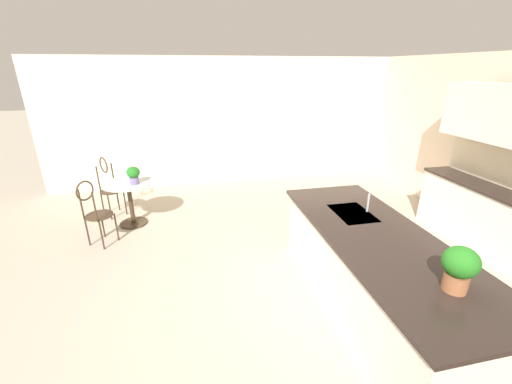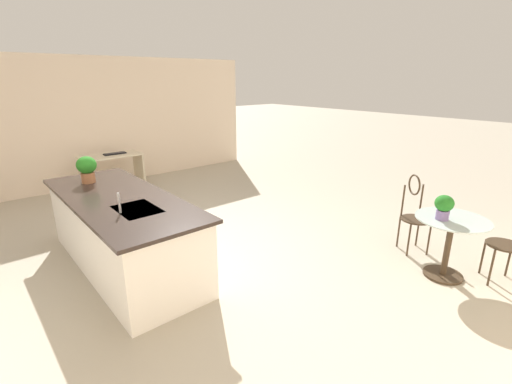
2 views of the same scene
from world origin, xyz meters
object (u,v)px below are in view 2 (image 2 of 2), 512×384
at_px(potted_plant_counter_far, 87,168).
at_px(potted_plant_on_table, 444,206).
at_px(chair_near_window, 415,210).
at_px(keyboard, 115,153).
at_px(writing_desk, 112,166).
at_px(bistro_table, 449,242).

bearing_deg(potted_plant_counter_far, potted_plant_on_table, -141.71).
distance_m(chair_near_window, potted_plant_on_table, 0.81).
distance_m(keyboard, potted_plant_on_table, 6.20).
bearing_deg(keyboard, writing_desk, 101.31).
distance_m(chair_near_window, potted_plant_counter_far, 4.42).
height_order(bistro_table, potted_plant_on_table, potted_plant_on_table).
bearing_deg(potted_plant_on_table, writing_desk, 15.14).
height_order(bistro_table, chair_near_window, chair_near_window).
height_order(bistro_table, keyboard, keyboard).
bearing_deg(potted_plant_counter_far, keyboard, -26.09).
bearing_deg(bistro_table, writing_desk, 16.02).
xyz_separation_m(chair_near_window, potted_plant_counter_far, (2.95, 3.25, 0.55)).
bearing_deg(writing_desk, chair_near_window, -158.73).
distance_m(chair_near_window, keyboard, 5.83).
bearing_deg(keyboard, bistro_table, -164.91).
relative_size(keyboard, potted_plant_counter_far, 1.23).
bearing_deg(potted_plant_counter_far, writing_desk, -24.39).
distance_m(potted_plant_on_table, potted_plant_counter_far, 4.45).
xyz_separation_m(keyboard, potted_plant_counter_far, (-2.52, 1.23, 0.37)).
relative_size(bistro_table, chair_near_window, 0.77).
xyz_separation_m(bistro_table, potted_plant_counter_far, (3.56, 2.87, 0.68)).
xyz_separation_m(bistro_table, keyboard, (6.08, 1.64, 0.31)).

